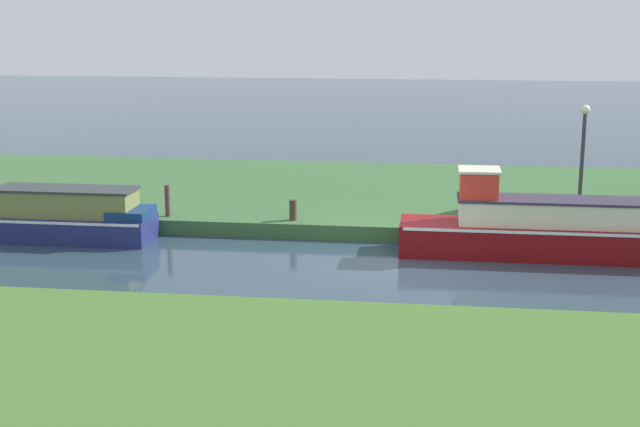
{
  "coord_description": "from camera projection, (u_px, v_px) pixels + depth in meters",
  "views": [
    {
      "loc": [
        0.87,
        -19.78,
        5.76
      ],
      "look_at": [
        -1.92,
        1.2,
        0.9
      ],
      "focal_mm": 48.91,
      "sensor_mm": 36.0,
      "label": 1
    }
  ],
  "objects": [
    {
      "name": "ground_plane",
      "position": [
        394.0,
        264.0,
        20.51
      ],
      "size": [
        120.0,
        120.0,
        0.0
      ],
      "primitive_type": "plane",
      "color": "#293D4B"
    },
    {
      "name": "riverbank_far",
      "position": [
        405.0,
        196.0,
        27.23
      ],
      "size": [
        72.0,
        10.0,
        0.4
      ],
      "primitive_type": "cube",
      "color": "#366033",
      "rests_on": "ground_plane"
    },
    {
      "name": "navy_barge",
      "position": [
        68.0,
        217.0,
        22.63
      ],
      "size": [
        4.59,
        1.46,
        1.38
      ],
      "color": "navy",
      "rests_on": "ground_plane"
    },
    {
      "name": "maroon_narrowboat",
      "position": [
        591.0,
        231.0,
        20.93
      ],
      "size": [
        9.4,
        1.47,
        2.13
      ],
      "color": "maroon",
      "rests_on": "ground_plane"
    },
    {
      "name": "lamp_post",
      "position": [
        583.0,
        150.0,
        22.41
      ],
      "size": [
        0.24,
        0.24,
        3.1
      ],
      "color": "#333338",
      "rests_on": "riverbank_far"
    },
    {
      "name": "mooring_post_near",
      "position": [
        293.0,
        210.0,
        23.12
      ],
      "size": [
        0.2,
        0.2,
        0.55
      ],
      "primitive_type": "cylinder",
      "color": "#443123",
      "rests_on": "riverbank_far"
    },
    {
      "name": "mooring_post_far",
      "position": [
        168.0,
        201.0,
        23.53
      ],
      "size": [
        0.14,
        0.14,
        0.87
      ],
      "primitive_type": "cylinder",
      "color": "brown",
      "rests_on": "riverbank_far"
    }
  ]
}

